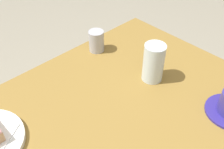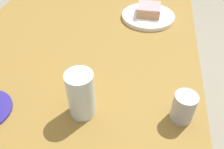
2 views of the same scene
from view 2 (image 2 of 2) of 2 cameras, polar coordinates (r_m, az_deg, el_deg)
The scene contains 6 objects.
table at distance 0.89m, azimuth -7.97°, elevation -1.29°, with size 1.01×0.82×0.76m.
plate_glazed_square at distance 1.00m, azimuth 8.71°, elevation 13.74°, with size 0.21×0.21×0.02m, color white.
napkin_glazed_square at distance 0.99m, azimuth 8.77°, elevation 14.21°, with size 0.14×0.14×0.00m, color white.
donut_glazed_square at distance 0.98m, azimuth 8.90°, elevation 15.23°, with size 0.09×0.09×0.04m.
water_glass at distance 0.57m, azimuth -7.50°, elevation -4.83°, with size 0.07×0.07×0.13m, color silver.
sugar_jar at distance 0.60m, azimuth 16.89°, elevation -7.61°, with size 0.06×0.06×0.08m, color #ACAEB9.
Camera 2 is at (-0.60, -0.23, 1.24)m, focal length 37.79 mm.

